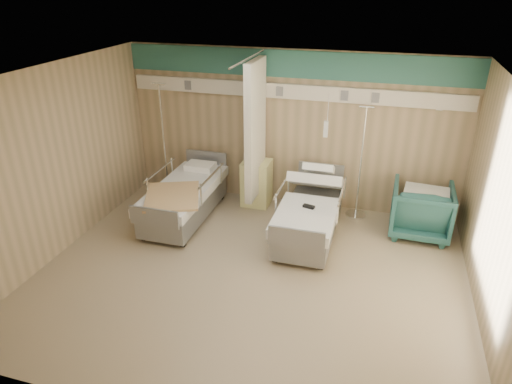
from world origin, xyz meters
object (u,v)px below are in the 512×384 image
at_px(bed_left, 185,202).
at_px(iv_stand_left, 167,173).
at_px(bed_right, 309,219).
at_px(iv_stand_right, 357,195).
at_px(bedside_cabinet, 257,183).
at_px(visitor_armchair, 421,210).

bearing_deg(bed_left, iv_stand_left, 131.77).
bearing_deg(bed_right, iv_stand_right, 54.21).
relative_size(bed_left, iv_stand_right, 1.08).
height_order(bedside_cabinet, visitor_armchair, visitor_armchair).
distance_m(visitor_armchair, iv_stand_right, 1.10).
distance_m(bed_right, visitor_armchair, 1.84).
relative_size(visitor_armchair, iv_stand_left, 0.44).
xyz_separation_m(bed_right, bedside_cabinet, (-1.15, 0.90, 0.11)).
height_order(bed_right, iv_stand_left, iv_stand_left).
height_order(bed_right, bed_left, same).
xyz_separation_m(visitor_armchair, iv_stand_left, (-4.67, 0.22, 0.01)).
distance_m(bed_left, bedside_cabinet, 1.39).
xyz_separation_m(bedside_cabinet, visitor_armchair, (2.88, -0.30, 0.01)).
height_order(bedside_cabinet, iv_stand_right, iv_stand_right).
distance_m(bed_right, bed_left, 2.20).
bearing_deg(iv_stand_right, bed_left, -161.81).
bearing_deg(visitor_armchair, bed_left, 9.83).
bearing_deg(bed_left, iv_stand_right, 18.19).
relative_size(visitor_armchair, iv_stand_right, 0.48).
bearing_deg(iv_stand_right, bed_right, -125.79).
height_order(bed_left, visitor_armchair, visitor_armchair).
distance_m(bed_right, iv_stand_right, 1.17).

